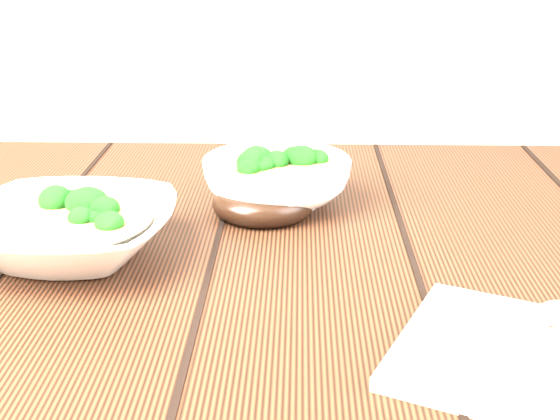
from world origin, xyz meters
The scene contains 6 objects.
table centered at (0.00, 0.00, 0.63)m, with size 1.20×0.80×0.75m.
soup_bowl_front centered at (-0.16, -0.02, 0.78)m, with size 0.22×0.22×0.06m.
soup_bowl_back centered at (0.04, 0.14, 0.78)m, with size 0.23×0.23×0.06m.
trivet centered at (0.03, 0.10, 0.76)m, with size 0.12×0.12×0.03m, color black.
napkin centered at (0.25, -0.22, 0.76)m, with size 0.21×0.17×0.01m, color beige.
spoon_left centered at (0.26, -0.18, 0.76)m, with size 0.11×0.16×0.01m.
Camera 1 is at (0.07, -0.73, 1.07)m, focal length 50.00 mm.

